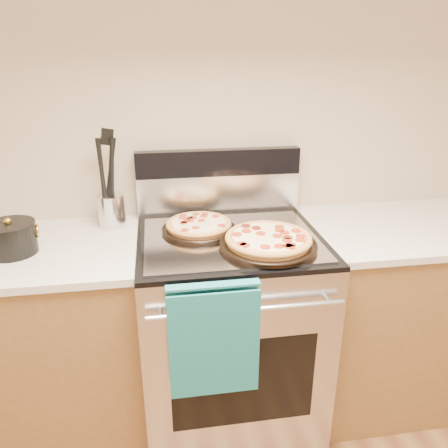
{
  "coord_description": "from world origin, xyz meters",
  "views": [
    {
      "loc": [
        -0.28,
        0.01,
        1.64
      ],
      "look_at": [
        -0.04,
        1.55,
        1.02
      ],
      "focal_mm": 35.0,
      "sensor_mm": 36.0,
      "label": 1
    }
  ],
  "objects": [
    {
      "name": "cabinet_right",
      "position": [
        0.88,
        1.68,
        0.44
      ],
      "size": [
        1.0,
        0.62,
        0.88
      ],
      "primitive_type": "cube",
      "color": "brown",
      "rests_on": "ground"
    },
    {
      "name": "utensil_crock",
      "position": [
        -0.49,
        1.87,
        0.98
      ],
      "size": [
        0.14,
        0.14,
        0.15
      ],
      "primitive_type": "cylinder",
      "rotation": [
        0.0,
        0.0,
        -0.16
      ],
      "color": "silver",
      "rests_on": "countertop_left"
    },
    {
      "name": "cabinet_left",
      "position": [
        -0.88,
        1.68,
        0.44
      ],
      "size": [
        1.0,
        0.62,
        0.88
      ],
      "primitive_type": "cube",
      "color": "brown",
      "rests_on": "ground"
    },
    {
      "name": "pepperoni_pizza_front",
      "position": [
        0.13,
        1.51,
        0.95
      ],
      "size": [
        0.48,
        0.48,
        0.05
      ],
      "primitive_type": null,
      "rotation": [
        0.0,
        0.0,
        0.36
      ],
      "color": "#A87433",
      "rests_on": "foil_sheet"
    },
    {
      "name": "countertop_right",
      "position": [
        0.88,
        1.68,
        0.9
      ],
      "size": [
        1.02,
        0.64,
        0.03
      ],
      "primitive_type": "cube",
      "color": "beige",
      "rests_on": "cabinet_right"
    },
    {
      "name": "countertop_left",
      "position": [
        -0.88,
        1.68,
        0.9
      ],
      "size": [
        1.02,
        0.64,
        0.03
      ],
      "primitive_type": "cube",
      "color": "beige",
      "rests_on": "cabinet_left"
    },
    {
      "name": "saucepan",
      "position": [
        -0.85,
        1.65,
        0.97
      ],
      "size": [
        0.22,
        0.22,
        0.11
      ],
      "primitive_type": "cylinder",
      "rotation": [
        0.0,
        0.0,
        0.25
      ],
      "color": "black",
      "rests_on": "countertop_left"
    },
    {
      "name": "backsplash_lower",
      "position": [
        0.0,
        1.96,
        1.01
      ],
      "size": [
        0.76,
        0.06,
        0.18
      ],
      "primitive_type": "cube",
      "color": "silver",
      "rests_on": "cooktop"
    },
    {
      "name": "foil_sheet",
      "position": [
        0.0,
        1.62,
        0.92
      ],
      "size": [
        0.7,
        0.55,
        0.01
      ],
      "primitive_type": "cube",
      "color": "gray",
      "rests_on": "cooktop"
    },
    {
      "name": "pepperoni_pizza_back",
      "position": [
        -0.12,
        1.72,
        0.95
      ],
      "size": [
        0.31,
        0.31,
        0.04
      ],
      "primitive_type": null,
      "rotation": [
        0.0,
        0.0,
        0.02
      ],
      "color": "#A87433",
      "rests_on": "foil_sheet"
    },
    {
      "name": "oven_handle",
      "position": [
        0.0,
        1.27,
        0.8
      ],
      "size": [
        0.7,
        0.03,
        0.03
      ],
      "primitive_type": "cylinder",
      "rotation": [
        0.0,
        1.57,
        0.0
      ],
      "color": "silver",
      "rests_on": "range_body"
    },
    {
      "name": "backsplash_upper",
      "position": [
        0.0,
        1.96,
        1.16
      ],
      "size": [
        0.76,
        0.06,
        0.12
      ],
      "primitive_type": "cube",
      "color": "black",
      "rests_on": "backsplash_lower"
    },
    {
      "name": "range_body",
      "position": [
        0.0,
        1.65,
        0.45
      ],
      "size": [
        0.76,
        0.68,
        0.9
      ],
      "primitive_type": "cube",
      "color": "#B7B7BC",
      "rests_on": "ground"
    },
    {
      "name": "wall_back",
      "position": [
        0.0,
        2.0,
        1.35
      ],
      "size": [
        4.0,
        0.0,
        4.0
      ],
      "primitive_type": "plane",
      "rotation": [
        1.57,
        0.0,
        0.0
      ],
      "color": "#C3AB8D",
      "rests_on": "ground"
    },
    {
      "name": "dish_towel",
      "position": [
        -0.12,
        1.27,
        0.7
      ],
      "size": [
        0.32,
        0.05,
        0.42
      ],
      "primitive_type": null,
      "color": "teal",
      "rests_on": "oven_handle"
    },
    {
      "name": "cooktop",
      "position": [
        0.0,
        1.65,
        0.91
      ],
      "size": [
        0.76,
        0.68,
        0.02
      ],
      "primitive_type": "cube",
      "color": "black",
      "rests_on": "range_body"
    },
    {
      "name": "oven_window",
      "position": [
        0.0,
        1.31,
        0.45
      ],
      "size": [
        0.56,
        0.01,
        0.4
      ],
      "primitive_type": "cube",
      "color": "black",
      "rests_on": "range_body"
    }
  ]
}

